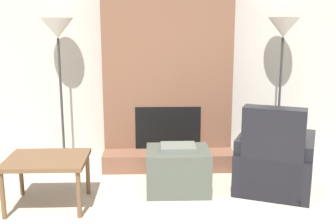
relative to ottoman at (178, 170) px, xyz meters
The scene contains 7 objects.
wall_back 1.64m from the ottoman, 93.47° to the left, with size 6.92×0.06×2.60m, color #BCB7AD.
fireplace 1.40m from the ottoman, 94.30° to the left, with size 1.59×0.72×2.60m.
ottoman is the anchor object (origin of this frame).
armchair 1.03m from the ottoman, ahead, with size 1.04×1.09×0.95m.
side_table 1.34m from the ottoman, 165.91° to the right, with size 0.77×0.63×0.49m.
floor_lamp_left 2.14m from the ottoman, 146.99° to the left, with size 0.38×0.38×1.81m.
floor_lamp_right 2.10m from the ottoman, 34.28° to the left, with size 0.38×0.38×1.82m.
Camera 1 is at (-0.18, -2.40, 1.78)m, focal length 45.00 mm.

